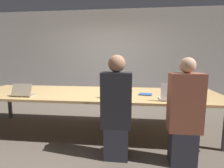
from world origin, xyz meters
TOP-DOWN VIEW (x-y plane):
  - ground_plane at (0.00, 0.00)m, footprint 24.00×24.00m
  - curtain_wall at (0.00, 2.35)m, footprint 12.00×0.06m
  - conference_table at (0.00, 0.00)m, footprint 4.50×1.32m
  - laptop_near_right at (1.28, -0.46)m, footprint 0.35×0.27m
  - person_near_right at (1.35, -0.89)m, footprint 0.40×0.24m
  - cup_near_right at (1.53, -0.42)m, footprint 0.08×0.08m
  - bottle_near_right at (1.56, -0.26)m, footprint 0.07×0.07m
  - laptop_near_midright at (0.44, -0.41)m, footprint 0.35×0.24m
  - person_near_midright at (0.49, -0.85)m, footprint 0.40×0.24m
  - laptop_near_left at (-1.10, -0.44)m, footprint 0.33×0.22m
  - stapler at (0.56, -0.22)m, footprint 0.12×0.15m
  - notebook at (0.92, -0.09)m, footprint 0.24×0.20m

SIDE VIEW (x-z plane):
  - ground_plane at x=0.00m, z-range 0.00..0.00m
  - person_near_right at x=1.35m, z-range -0.02..1.35m
  - person_near_midright at x=0.49m, z-range -0.02..1.39m
  - conference_table at x=0.00m, z-range 0.32..1.06m
  - notebook at x=0.92m, z-range 0.74..0.76m
  - stapler at x=0.56m, z-range 0.74..0.79m
  - cup_near_right at x=1.53m, z-range 0.74..0.82m
  - laptop_near_left at x=-1.10m, z-range 0.69..0.91m
  - laptop_near_midright at x=0.44m, z-range 0.69..0.92m
  - laptop_near_right at x=1.28m, z-range 0.68..0.95m
  - bottle_near_right at x=1.56m, z-range 0.72..0.92m
  - curtain_wall at x=0.00m, z-range 0.00..2.80m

